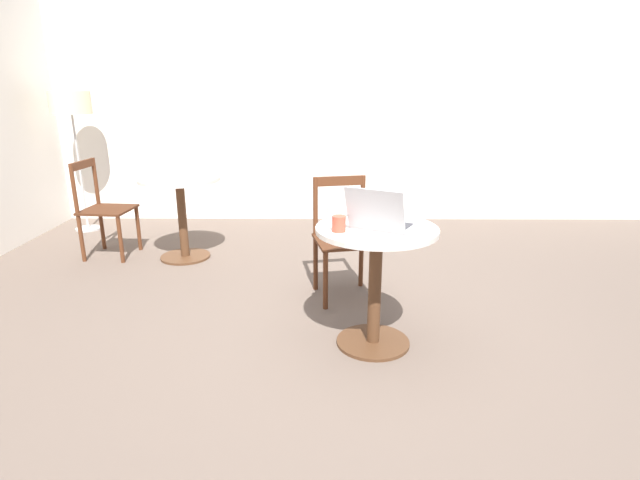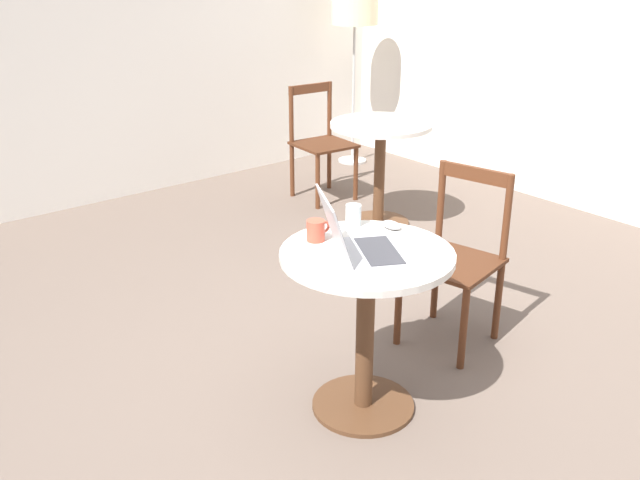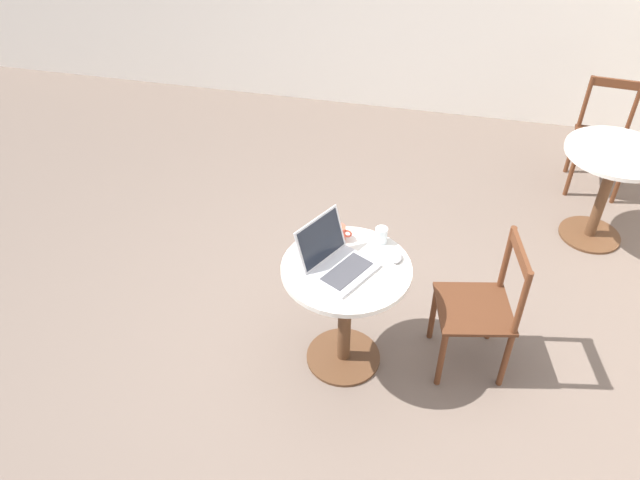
# 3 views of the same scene
# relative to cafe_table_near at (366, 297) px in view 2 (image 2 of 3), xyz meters

# --- Properties ---
(ground_plane) EXTENTS (16.00, 16.00, 0.00)m
(ground_plane) POSITION_rel_cafe_table_near_xyz_m (-0.20, 0.13, -0.54)
(ground_plane) COLOR #66564C
(wall_back) EXTENTS (9.40, 0.06, 2.70)m
(wall_back) POSITION_rel_cafe_table_near_xyz_m (-0.20, 3.36, 0.81)
(wall_back) COLOR white
(wall_back) RESTS_ON ground_plane
(cafe_table_near) EXTENTS (0.71, 0.71, 0.75)m
(cafe_table_near) POSITION_rel_cafe_table_near_xyz_m (0.00, 0.00, 0.00)
(cafe_table_near) COLOR #51331E
(cafe_table_near) RESTS_ON ground_plane
(cafe_table_mid) EXTENTS (0.71, 0.71, 0.75)m
(cafe_table_mid) POSITION_rel_cafe_table_near_xyz_m (1.60, 1.59, 0.00)
(cafe_table_mid) COLOR #51331E
(cafe_table_mid) RESTS_ON ground_plane
(chair_near_right) EXTENTS (0.49, 0.49, 0.89)m
(chair_near_right) POSITION_rel_cafe_table_near_xyz_m (0.76, 0.16, -0.10)
(chair_near_right) COLOR #562D19
(chair_near_right) RESTS_ON ground_plane
(chair_mid_back) EXTENTS (0.45, 0.45, 0.89)m
(chair_mid_back) POSITION_rel_cafe_table_near_xyz_m (1.66, 2.33, -0.10)
(chair_mid_back) COLOR #562D19
(chair_mid_back) RESTS_ON ground_plane
(floor_lamp) EXTENTS (0.41, 0.41, 1.47)m
(floor_lamp) POSITION_rel_cafe_table_near_xyz_m (2.52, 2.92, 0.76)
(floor_lamp) COLOR #B7B7B7
(floor_lamp) RESTS_ON ground_plane
(laptop) EXTENTS (0.45, 0.45, 0.26)m
(laptop) POSITION_rel_cafe_table_near_xyz_m (-0.05, -0.02, 0.26)
(laptop) COLOR #B7B7BC
(laptop) RESTS_ON cafe_table_near
(mouse) EXTENTS (0.06, 0.10, 0.03)m
(mouse) POSITION_rel_cafe_table_near_xyz_m (0.25, 0.12, 0.22)
(mouse) COLOR #B7B7BC
(mouse) RESTS_ON cafe_table_near
(mug) EXTENTS (0.11, 0.08, 0.09)m
(mug) POSITION_rel_cafe_table_near_xyz_m (-0.09, 0.22, 0.25)
(mug) COLOR #C64C38
(mug) RESTS_ON cafe_table_near
(drinking_glass) EXTENTS (0.07, 0.07, 0.09)m
(drinking_glass) POSITION_rel_cafe_table_near_xyz_m (0.15, 0.25, 0.25)
(drinking_glass) COLOR silver
(drinking_glass) RESTS_ON cafe_table_near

